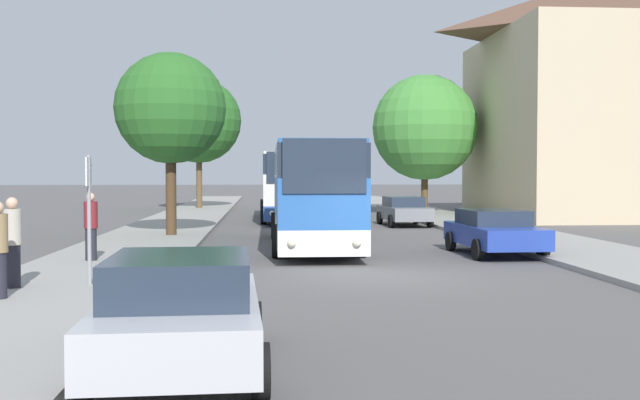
{
  "coord_description": "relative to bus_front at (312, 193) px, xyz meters",
  "views": [
    {
      "loc": [
        -2.84,
        -17.82,
        2.48
      ],
      "look_at": [
        -0.25,
        16.11,
        1.28
      ],
      "focal_mm": 42.0,
      "sensor_mm": 36.0,
      "label": 1
    }
  ],
  "objects": [
    {
      "name": "pedestrian_waiting_far",
      "position": [
        -6.27,
        -4.84,
        -0.76
      ],
      "size": [
        0.36,
        0.36,
        1.81
      ],
      "rotation": [
        0.0,
        0.0,
        6.0
      ],
      "color": "#23232D",
      "rests_on": "sidewalk_left"
    },
    {
      "name": "parked_car_right_near",
      "position": [
        5.36,
        -2.97,
        -1.1
      ],
      "size": [
        2.24,
        4.47,
        1.37
      ],
      "rotation": [
        0.0,
        0.0,
        3.17
      ],
      "color": "#233D9E",
      "rests_on": "ground_plane"
    },
    {
      "name": "pedestrian_waiting_near",
      "position": [
        -6.75,
        -9.64,
        -0.74
      ],
      "size": [
        0.36,
        0.36,
        1.85
      ],
      "rotation": [
        0.0,
        0.0,
        4.81
      ],
      "color": "#23232D",
      "rests_on": "sidewalk_left"
    },
    {
      "name": "parked_car_left_curb",
      "position": [
        -2.69,
        -15.83,
        -1.06
      ],
      "size": [
        2.23,
        4.34,
        1.47
      ],
      "rotation": [
        0.0,
        0.0,
        0.04
      ],
      "color": "#B7B7BC",
      "rests_on": "ground_plane"
    },
    {
      "name": "bus_stop_sign",
      "position": [
        -5.29,
        -9.31,
        0.0
      ],
      "size": [
        0.08,
        0.45,
        2.72
      ],
      "color": "gray",
      "rests_on": "sidewalk_left"
    },
    {
      "name": "ground_plane",
      "position": [
        1.18,
        -7.42,
        -1.83
      ],
      "size": [
        300.0,
        300.0,
        0.0
      ],
      "primitive_type": "plane",
      "color": "#565454",
      "rests_on": "ground"
    },
    {
      "name": "tree_left_near",
      "position": [
        -5.15,
        3.5,
        3.11
      ],
      "size": [
        4.21,
        4.21,
        6.91
      ],
      "color": "#47331E",
      "rests_on": "sidewalk_left"
    },
    {
      "name": "bus_middle",
      "position": [
        -0.44,
        14.62,
        0.04
      ],
      "size": [
        2.76,
        11.46,
        3.51
      ],
      "rotation": [
        0.0,
        0.0,
        0.0
      ],
      "color": "#2D519E",
      "rests_on": "ground_plane"
    },
    {
      "name": "sidewalk_left",
      "position": [
        -5.82,
        -7.42,
        -1.75
      ],
      "size": [
        4.0,
        120.0,
        0.15
      ],
      "primitive_type": "cube",
      "color": "gray",
      "rests_on": "ground_plane"
    },
    {
      "name": "tree_left_far",
      "position": [
        -5.99,
        26.06,
        4.23
      ],
      "size": [
        5.73,
        5.73,
        8.78
      ],
      "color": "brown",
      "rests_on": "sidewalk_left"
    },
    {
      "name": "tree_right_near",
      "position": [
        8.01,
        19.01,
        3.41
      ],
      "size": [
        6.3,
        6.3,
        8.24
      ],
      "color": "#513D23",
      "rests_on": "sidewalk_right"
    },
    {
      "name": "parked_car_right_far",
      "position": [
        5.02,
        9.84,
        -1.1
      ],
      "size": [
        2.19,
        4.19,
        1.38
      ],
      "rotation": [
        0.0,
        0.0,
        3.19
      ],
      "color": "slate",
      "rests_on": "ground_plane"
    },
    {
      "name": "building_right_background",
      "position": [
        19.86,
        16.16,
        5.37
      ],
      "size": [
        17.03,
        13.39,
        14.39
      ],
      "color": "#C6B28E",
      "rests_on": "ground_plane"
    },
    {
      "name": "bus_front",
      "position": [
        0.0,
        0.0,
        0.0
      ],
      "size": [
        2.83,
        11.45,
        3.42
      ],
      "rotation": [
        0.0,
        0.0,
        -0.01
      ],
      "color": "silver",
      "rests_on": "ground_plane"
    }
  ]
}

